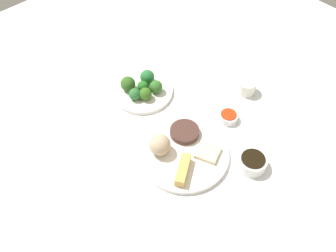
{
  "coord_description": "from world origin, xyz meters",
  "views": [
    {
      "loc": [
        0.51,
        -0.5,
        1.01
      ],
      "look_at": [
        -0.06,
        0.03,
        0.06
      ],
      "focal_mm": 40.24,
      "sensor_mm": 36.0,
      "label": 1
    }
  ],
  "objects": [
    {
      "name": "main_plate",
      "position": [
        0.04,
        0.01,
        0.03
      ],
      "size": [
        0.29,
        0.29,
        0.02
      ],
      "primitive_type": "cylinder",
      "color": "white",
      "rests_on": "tabletop"
    },
    {
      "name": "stir_fry_heap",
      "position": [
        -0.01,
        0.06,
        0.05
      ],
      "size": [
        0.1,
        0.1,
        0.02
      ],
      "primitive_type": "cylinder",
      "color": "#482C25",
      "rests_on": "main_plate"
    },
    {
      "name": "soy_sauce_bowl",
      "position": [
        0.21,
        0.13,
        0.04
      ],
      "size": [
        0.09,
        0.09,
        0.04
      ],
      "primitive_type": "cylinder",
      "color": "white",
      "rests_on": "tabletop"
    },
    {
      "name": "broccoli_floret_0",
      "position": [
        -0.26,
        0.1,
        0.05
      ],
      "size": [
        0.04,
        0.04,
        0.04
      ],
      "primitive_type": "sphere",
      "color": "#256F21",
      "rests_on": "broccoli_plate"
    },
    {
      "name": "soy_sauce_bowl_liquid",
      "position": [
        0.21,
        0.13,
        0.06
      ],
      "size": [
        0.07,
        0.07,
        0.0
      ],
      "primitive_type": "cylinder",
      "color": "black",
      "rests_on": "soy_sauce_bowl"
    },
    {
      "name": "broccoli_floret_1",
      "position": [
        -0.28,
        0.14,
        0.06
      ],
      "size": [
        0.05,
        0.05,
        0.05
      ],
      "primitive_type": "sphere",
      "color": "#267134",
      "rests_on": "broccoli_plate"
    },
    {
      "name": "rice_scoop",
      "position": [
        -0.02,
        -0.04,
        0.07
      ],
      "size": [
        0.07,
        0.07,
        0.07
      ],
      "primitive_type": "sphere",
      "color": "tan",
      "rests_on": "main_plate"
    },
    {
      "name": "broccoli_floret_4",
      "position": [
        -0.22,
        0.08,
        0.06
      ],
      "size": [
        0.05,
        0.05,
        0.05
      ],
      "primitive_type": "sphere",
      "color": "#37691F",
      "rests_on": "broccoli_plate"
    },
    {
      "name": "crab_rangoon_wonton",
      "position": [
        0.09,
        0.06,
        0.04
      ],
      "size": [
        0.09,
        0.09,
        0.01
      ],
      "primitive_type": "cube",
      "rotation": [
        0.0,
        0.0,
        0.4
      ],
      "color": "beige",
      "rests_on": "main_plate"
    },
    {
      "name": "sauce_ramekin_sweet_and_sour",
      "position": [
        0.04,
        0.23,
        0.03
      ],
      "size": [
        0.07,
        0.07,
        0.03
      ],
      "primitive_type": "cylinder",
      "color": "white",
      "rests_on": "tabletop"
    },
    {
      "name": "tabletop",
      "position": [
        0.0,
        0.0,
        0.01
      ],
      "size": [
        2.2,
        2.2,
        0.02
      ],
      "primitive_type": "cube",
      "color": "white",
      "rests_on": "ground"
    },
    {
      "name": "broccoli_floret_2",
      "position": [
        -0.3,
        0.06,
        0.06
      ],
      "size": [
        0.05,
        0.05,
        0.05
      ],
      "primitive_type": "sphere",
      "color": "#336121",
      "rests_on": "broccoli_plate"
    },
    {
      "name": "teacup",
      "position": [
        -0.01,
        0.38,
        0.05
      ],
      "size": [
        0.07,
        0.07,
        0.05
      ],
      "primitive_type": "cylinder",
      "color": "white",
      "rests_on": "tabletop"
    },
    {
      "name": "broccoli_floret_3",
      "position": [
        -0.25,
        0.05,
        0.06
      ],
      "size": [
        0.04,
        0.04,
        0.04
      ],
      "primitive_type": "sphere",
      "color": "#2D6D32",
      "rests_on": "broccoli_plate"
    },
    {
      "name": "sauce_ramekin_sweet_and_sour_liquid",
      "position": [
        0.04,
        0.23,
        0.05
      ],
      "size": [
        0.05,
        0.05,
        0.0
      ],
      "primitive_type": "cylinder",
      "color": "red",
      "rests_on": "sauce_ramekin_sweet_and_sour"
    },
    {
      "name": "spring_roll",
      "position": [
        0.09,
        -0.05,
        0.05
      ],
      "size": [
        0.08,
        0.1,
        0.03
      ],
      "primitive_type": "cube",
      "rotation": [
        0.0,
        0.0,
        2.15
      ],
      "color": "tan",
      "rests_on": "main_plate"
    },
    {
      "name": "broccoli_floret_6",
      "position": [
        -0.22,
        0.13,
        0.06
      ],
      "size": [
        0.05,
        0.05,
        0.05
      ],
      "primitive_type": "sphere",
      "color": "#336B26",
      "rests_on": "broccoli_plate"
    },
    {
      "name": "broccoli_plate",
      "position": [
        -0.27,
        0.1,
        0.03
      ],
      "size": [
        0.22,
        0.22,
        0.01
      ],
      "primitive_type": "cylinder",
      "color": "white",
      "rests_on": "tabletop"
    }
  ]
}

